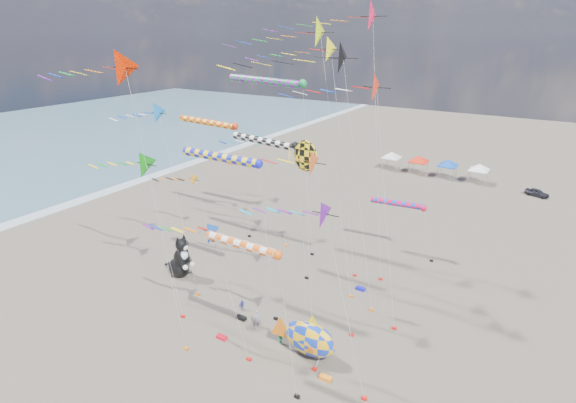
% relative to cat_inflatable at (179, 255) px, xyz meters
% --- Properties ---
extents(ground, '(260.00, 260.00, 0.00)m').
position_rel_cat_inflatable_xyz_m(ground, '(11.42, -11.70, -2.38)').
color(ground, brown).
rests_on(ground, ground).
extents(delta_kite_0, '(11.51, 2.47, 21.10)m').
position_rel_cat_inflatable_xyz_m(delta_kite_0, '(18.08, 2.96, 17.21)').
color(delta_kite_0, red).
rests_on(delta_kite_0, ground).
extents(delta_kite_1, '(14.15, 2.91, 26.54)m').
position_rel_cat_inflatable_xyz_m(delta_kite_1, '(13.95, 10.09, 22.46)').
color(delta_kite_1, '#F21644').
rests_on(delta_kite_1, ground).
extents(delta_kite_2, '(9.41, 2.42, 15.03)m').
position_rel_cat_inflatable_xyz_m(delta_kite_2, '(2.28, -5.23, 11.19)').
color(delta_kite_2, '#0F8711').
rests_on(delta_kite_2, ground).
extents(delta_kite_3, '(14.31, 2.69, 22.90)m').
position_rel_cat_inflatable_xyz_m(delta_kite_3, '(3.66, -8.26, 18.91)').
color(delta_kite_3, red).
rests_on(delta_kite_3, ground).
extents(delta_kite_4, '(15.32, 2.80, 23.32)m').
position_rel_cat_inflatable_xyz_m(delta_kite_4, '(14.68, 4.51, 19.27)').
color(delta_kite_4, black).
rests_on(delta_kite_4, ground).
extents(delta_kite_5, '(9.06, 1.77, 8.51)m').
position_rel_cat_inflatable_xyz_m(delta_kite_5, '(-6.07, 8.02, 4.86)').
color(delta_kite_5, orange).
rests_on(delta_kite_5, ground).
extents(delta_kite_6, '(13.99, 2.53, 23.57)m').
position_rel_cat_inflatable_xyz_m(delta_kite_6, '(9.94, 9.42, 19.64)').
color(delta_kite_6, '#FCF91E').
rests_on(delta_kite_6, ground).
extents(delta_kite_7, '(9.21, 1.87, 11.46)m').
position_rel_cat_inflatable_xyz_m(delta_kite_7, '(10.13, -6.64, 7.77)').
color(delta_kite_7, blue).
rests_on(delta_kite_7, ground).
extents(delta_kite_8, '(10.52, 1.89, 12.91)m').
position_rel_cat_inflatable_xyz_m(delta_kite_8, '(0.80, 11.62, 9.23)').
color(delta_kite_8, '#19BEDC').
rests_on(delta_kite_8, ground).
extents(delta_kite_9, '(9.43, 2.08, 18.15)m').
position_rel_cat_inflatable_xyz_m(delta_kite_9, '(0.25, -1.83, 14.42)').
color(delta_kite_9, blue).
rests_on(delta_kite_9, ground).
extents(delta_kite_10, '(13.27, 2.24, 15.63)m').
position_rel_cat_inflatable_xyz_m(delta_kite_10, '(13.58, 0.25, 11.80)').
color(delta_kite_10, '#D54F1C').
rests_on(delta_kite_10, ground).
extents(delta_kite_11, '(9.11, 1.99, 14.55)m').
position_rel_cat_inflatable_xyz_m(delta_kite_11, '(19.00, -5.66, 10.85)').
color(delta_kite_11, '#60118B').
rests_on(delta_kite_11, ground).
extents(delta_kite_12, '(13.57, 2.76, 25.16)m').
position_rel_cat_inflatable_xyz_m(delta_kite_12, '(12.15, 5.59, 21.15)').
color(delta_kite_12, '#D9FC11').
rests_on(delta_kite_12, ground).
extents(windsock_0, '(9.46, 0.79, 14.41)m').
position_rel_cat_inflatable_xyz_m(windsock_0, '(7.50, -1.16, 11.58)').
color(windsock_0, '#1419C9').
rests_on(windsock_0, ground).
extents(windsock_1, '(8.74, 0.73, 14.14)m').
position_rel_cat_inflatable_xyz_m(windsock_1, '(6.74, 6.35, 11.32)').
color(windsock_1, black).
rests_on(windsock_1, ground).
extents(windsock_2, '(7.54, 0.69, 6.35)m').
position_rel_cat_inflatable_xyz_m(windsock_2, '(17.25, 16.75, 3.58)').
color(windsock_2, red).
rests_on(windsock_2, ground).
extents(windsock_3, '(9.87, 0.76, 14.00)m').
position_rel_cat_inflatable_xyz_m(windsock_3, '(-4.77, 11.39, 11.18)').
color(windsock_3, red).
rests_on(windsock_3, ground).
extents(windsock_4, '(10.55, 0.88, 19.30)m').
position_rel_cat_inflatable_xyz_m(windsock_4, '(3.86, 11.23, 16.42)').
color(windsock_4, '#177F3F').
rests_on(windsock_4, ground).
extents(windsock_5, '(7.24, 0.65, 11.02)m').
position_rel_cat_inflatable_xyz_m(windsock_5, '(14.73, -7.96, 8.22)').
color(windsock_5, '#F05910').
rests_on(windsock_5, ground).
extents(angelfish_kite, '(3.74, 3.02, 15.52)m').
position_rel_cat_inflatable_xyz_m(angelfish_kite, '(13.12, 2.24, 11.71)').
color(angelfish_kite, yellow).
rests_on(angelfish_kite, ground).
extents(cat_inflatable, '(3.69, 2.12, 4.76)m').
position_rel_cat_inflatable_xyz_m(cat_inflatable, '(0.00, 0.00, 0.00)').
color(cat_inflatable, black).
rests_on(cat_inflatable, ground).
extents(fish_inflatable, '(5.79, 2.17, 4.01)m').
position_rel_cat_inflatable_xyz_m(fish_inflatable, '(17.36, -3.95, -0.58)').
color(fish_inflatable, '#1438C8').
rests_on(fish_inflatable, ground).
extents(person_adult, '(0.70, 0.66, 1.61)m').
position_rel_cat_inflatable_xyz_m(person_adult, '(11.73, -2.90, -1.58)').
color(person_adult, gray).
rests_on(person_adult, ground).
extents(child_green, '(0.62, 0.58, 1.02)m').
position_rel_cat_inflatable_xyz_m(child_green, '(14.64, -3.81, -1.87)').
color(child_green, '#1C8A47').
rests_on(child_green, ground).
extents(child_blue, '(0.48, 0.65, 1.03)m').
position_rel_cat_inflatable_xyz_m(child_blue, '(9.09, -1.54, -1.86)').
color(child_blue, '#2C2DA6').
rests_on(child_blue, ground).
extents(kite_bag_0, '(0.90, 0.44, 0.30)m').
position_rel_cat_inflatable_xyz_m(kite_bag_0, '(16.95, 7.22, -2.23)').
color(kite_bag_0, '#1415CC').
rests_on(kite_bag_0, ground).
extents(kite_bag_1, '(0.90, 0.44, 0.30)m').
position_rel_cat_inflatable_xyz_m(kite_bag_1, '(10.14, -5.74, -2.23)').
color(kite_bag_1, red).
rests_on(kite_bag_1, ground).
extents(kite_bag_2, '(0.90, 0.44, 0.30)m').
position_rel_cat_inflatable_xyz_m(kite_bag_2, '(19.56, -5.39, -2.23)').
color(kite_bag_2, orange).
rests_on(kite_bag_2, ground).
extents(kite_bag_3, '(0.90, 0.44, 0.30)m').
position_rel_cat_inflatable_xyz_m(kite_bag_3, '(9.88, -2.73, -2.23)').
color(kite_bag_3, black).
rests_on(kite_bag_3, ground).
extents(tent_row, '(19.20, 4.20, 3.80)m').
position_rel_cat_inflatable_xyz_m(tent_row, '(12.92, 48.30, 0.77)').
color(tent_row, white).
rests_on(tent_row, ground).
extents(parked_car, '(3.72, 2.48, 1.18)m').
position_rel_cat_inflatable_xyz_m(parked_car, '(29.45, 46.30, -1.79)').
color(parked_car, '#26262D').
rests_on(parked_car, ground).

